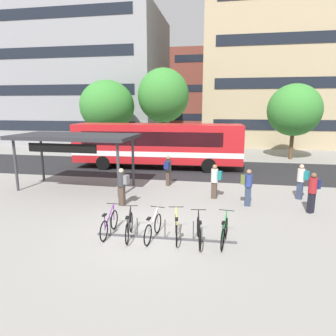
{
  "coord_description": "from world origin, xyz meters",
  "views": [
    {
      "loc": [
        2.53,
        -9.6,
        4.44
      ],
      "look_at": [
        -0.07,
        4.94,
        1.37
      ],
      "focal_mm": 31.75,
      "sensor_mm": 36.0,
      "label": 1
    }
  ],
  "objects_px": {
    "parked_bicycle_yellow_3": "(176,228)",
    "parked_bicycle_purple_0": "(109,224)",
    "transit_shelter": "(74,138)",
    "commuter_teal_pack_1": "(301,179)",
    "street_tree_0": "(163,96)",
    "commuter_olive_pack_3": "(248,185)",
    "parked_bicycle_black_1": "(129,227)",
    "street_tree_1": "(294,110)",
    "street_tree_2": "(107,106)",
    "commuter_teal_pack_4": "(215,179)",
    "parked_bicycle_black_4": "(199,232)",
    "commuter_grey_pack_2": "(122,184)",
    "parked_bicycle_green_5": "(224,232)",
    "parked_bicycle_white_2": "(153,228)",
    "commuter_navy_pack_0": "(168,169)",
    "city_bus": "(158,144)",
    "commuter_navy_pack_5": "(313,190)"
  },
  "relations": [
    {
      "from": "parked_bicycle_yellow_3",
      "to": "parked_bicycle_purple_0",
      "type": "bearing_deg",
      "value": 81.93
    },
    {
      "from": "parked_bicycle_purple_0",
      "to": "transit_shelter",
      "type": "distance_m",
      "value": 7.2
    },
    {
      "from": "commuter_teal_pack_1",
      "to": "street_tree_0",
      "type": "xyz_separation_m",
      "value": [
        -9.35,
        13.31,
        4.43
      ]
    },
    {
      "from": "commuter_olive_pack_3",
      "to": "parked_bicycle_black_1",
      "type": "bearing_deg",
      "value": -135.55
    },
    {
      "from": "street_tree_1",
      "to": "parked_bicycle_purple_0",
      "type": "bearing_deg",
      "value": -119.18
    },
    {
      "from": "transit_shelter",
      "to": "commuter_olive_pack_3",
      "type": "distance_m",
      "value": 9.29
    },
    {
      "from": "parked_bicycle_black_1",
      "to": "street_tree_2",
      "type": "bearing_deg",
      "value": 13.33
    },
    {
      "from": "commuter_teal_pack_4",
      "to": "transit_shelter",
      "type": "bearing_deg",
      "value": 5.98
    },
    {
      "from": "parked_bicycle_black_4",
      "to": "street_tree_1",
      "type": "height_order",
      "value": "street_tree_1"
    },
    {
      "from": "street_tree_0",
      "to": "street_tree_1",
      "type": "relative_size",
      "value": 1.26
    },
    {
      "from": "commuter_grey_pack_2",
      "to": "parked_bicycle_green_5",
      "type": "bearing_deg",
      "value": 158.88
    },
    {
      "from": "parked_bicycle_white_2",
      "to": "parked_bicycle_yellow_3",
      "type": "height_order",
      "value": "same"
    },
    {
      "from": "parked_bicycle_yellow_3",
      "to": "commuter_navy_pack_0",
      "type": "distance_m",
      "value": 7.0
    },
    {
      "from": "parked_bicycle_black_4",
      "to": "transit_shelter",
      "type": "bearing_deg",
      "value": 44.26
    },
    {
      "from": "commuter_navy_pack_0",
      "to": "street_tree_2",
      "type": "bearing_deg",
      "value": 45.87
    },
    {
      "from": "street_tree_1",
      "to": "street_tree_2",
      "type": "xyz_separation_m",
      "value": [
        -16.56,
        0.34,
        0.32
      ]
    },
    {
      "from": "parked_bicycle_purple_0",
      "to": "parked_bicycle_green_5",
      "type": "distance_m",
      "value": 3.97
    },
    {
      "from": "parked_bicycle_purple_0",
      "to": "commuter_olive_pack_3",
      "type": "bearing_deg",
      "value": -51.78
    },
    {
      "from": "commuter_teal_pack_4",
      "to": "commuter_teal_pack_1",
      "type": "bearing_deg",
      "value": -161.26
    },
    {
      "from": "parked_bicycle_yellow_3",
      "to": "city_bus",
      "type": "bearing_deg",
      "value": 5.35
    },
    {
      "from": "city_bus",
      "to": "commuter_teal_pack_4",
      "type": "relative_size",
      "value": 7.15
    },
    {
      "from": "transit_shelter",
      "to": "commuter_navy_pack_0",
      "type": "height_order",
      "value": "transit_shelter"
    },
    {
      "from": "commuter_grey_pack_2",
      "to": "street_tree_1",
      "type": "distance_m",
      "value": 17.85
    },
    {
      "from": "commuter_teal_pack_1",
      "to": "street_tree_2",
      "type": "relative_size",
      "value": 0.25
    },
    {
      "from": "parked_bicycle_black_1",
      "to": "transit_shelter",
      "type": "bearing_deg",
      "value": 30.52
    },
    {
      "from": "commuter_teal_pack_1",
      "to": "street_tree_2",
      "type": "distance_m",
      "value": 19.27
    },
    {
      "from": "commuter_navy_pack_5",
      "to": "commuter_grey_pack_2",
      "type": "bearing_deg",
      "value": -36.15
    },
    {
      "from": "city_bus",
      "to": "commuter_teal_pack_1",
      "type": "bearing_deg",
      "value": -38.92
    },
    {
      "from": "parked_bicycle_purple_0",
      "to": "commuter_olive_pack_3",
      "type": "height_order",
      "value": "commuter_olive_pack_3"
    },
    {
      "from": "commuter_teal_pack_1",
      "to": "commuter_olive_pack_3",
      "type": "relative_size",
      "value": 1.02
    },
    {
      "from": "parked_bicycle_white_2",
      "to": "street_tree_0",
      "type": "distance_m",
      "value": 19.82
    },
    {
      "from": "parked_bicycle_green_5",
      "to": "commuter_grey_pack_2",
      "type": "relative_size",
      "value": 0.99
    },
    {
      "from": "commuter_teal_pack_1",
      "to": "commuter_navy_pack_5",
      "type": "xyz_separation_m",
      "value": [
        -0.01,
        -1.9,
        0.01
      ]
    },
    {
      "from": "parked_bicycle_white_2",
      "to": "transit_shelter",
      "type": "distance_m",
      "value": 8.22
    },
    {
      "from": "street_tree_0",
      "to": "street_tree_1",
      "type": "height_order",
      "value": "street_tree_0"
    },
    {
      "from": "transit_shelter",
      "to": "commuter_olive_pack_3",
      "type": "xyz_separation_m",
      "value": [
        9.0,
        -1.45,
        -1.79
      ]
    },
    {
      "from": "parked_bicycle_green_5",
      "to": "commuter_olive_pack_3",
      "type": "xyz_separation_m",
      "value": [
        1.03,
        4.03,
        0.6
      ]
    },
    {
      "from": "parked_bicycle_white_2",
      "to": "transit_shelter",
      "type": "height_order",
      "value": "transit_shelter"
    },
    {
      "from": "parked_bicycle_black_1",
      "to": "transit_shelter",
      "type": "height_order",
      "value": "transit_shelter"
    },
    {
      "from": "commuter_navy_pack_5",
      "to": "parked_bicycle_white_2",
      "type": "bearing_deg",
      "value": -8.54
    },
    {
      "from": "transit_shelter",
      "to": "commuter_teal_pack_4",
      "type": "height_order",
      "value": "transit_shelter"
    },
    {
      "from": "commuter_navy_pack_0",
      "to": "street_tree_1",
      "type": "height_order",
      "value": "street_tree_1"
    },
    {
      "from": "parked_bicycle_white_2",
      "to": "parked_bicycle_yellow_3",
      "type": "relative_size",
      "value": 1.01
    },
    {
      "from": "commuter_grey_pack_2",
      "to": "commuter_navy_pack_5",
      "type": "relative_size",
      "value": 0.99
    },
    {
      "from": "parked_bicycle_purple_0",
      "to": "street_tree_2",
      "type": "bearing_deg",
      "value": 20.49
    },
    {
      "from": "commuter_grey_pack_2",
      "to": "street_tree_2",
      "type": "xyz_separation_m",
      "value": [
        -6.31,
        14.62,
        3.45
      ]
    },
    {
      "from": "parked_bicycle_green_5",
      "to": "street_tree_2",
      "type": "xyz_separation_m",
      "value": [
        -10.84,
        17.7,
        4.07
      ]
    },
    {
      "from": "transit_shelter",
      "to": "parked_bicycle_black_4",
      "type": "bearing_deg",
      "value": -36.44
    },
    {
      "from": "transit_shelter",
      "to": "commuter_olive_pack_3",
      "type": "relative_size",
      "value": 3.91
    },
    {
      "from": "commuter_olive_pack_3",
      "to": "street_tree_2",
      "type": "distance_m",
      "value": 18.44
    }
  ]
}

